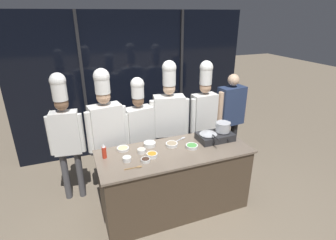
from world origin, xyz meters
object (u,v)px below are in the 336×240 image
at_px(stock_pot, 223,127).
at_px(prep_bowl_mushrooms, 172,144).
at_px(person_guest, 231,112).
at_px(squeeze_bottle_chili, 104,151).
at_px(frying_pan, 208,133).
at_px(portable_stove, 215,136).
at_px(prep_bowl_soy_glaze, 146,160).
at_px(prep_bowl_chicken, 142,151).
at_px(chef_pastry, 169,116).
at_px(serving_spoon_solid, 136,167).
at_px(prep_bowl_scallions, 192,146).
at_px(prep_bowl_carrots, 152,155).
at_px(prep_bowl_ginger, 123,149).
at_px(chef_apprentice, 204,110).
at_px(chef_head, 65,129).
at_px(chef_line, 139,126).
at_px(serving_spoon_slotted, 182,139).
at_px(prep_bowl_bean_sprouts, 150,144).
at_px(prep_bowl_garlic, 127,159).
at_px(chef_sous, 106,127).

distance_m(stock_pot, prep_bowl_mushrooms, 0.79).
bearing_deg(person_guest, squeeze_bottle_chili, 9.34).
bearing_deg(frying_pan, portable_stove, 1.93).
distance_m(prep_bowl_soy_glaze, person_guest, 2.01).
bearing_deg(prep_bowl_soy_glaze, squeeze_bottle_chili, 148.79).
relative_size(prep_bowl_chicken, chef_pastry, 0.06).
distance_m(prep_bowl_soy_glaze, serving_spoon_solid, 0.17).
bearing_deg(person_guest, chef_pastry, -6.47).
bearing_deg(prep_bowl_scallions, prep_bowl_carrots, -176.80).
bearing_deg(frying_pan, prep_bowl_ginger, 171.12).
xyz_separation_m(chef_apprentice, person_guest, (0.52, -0.01, -0.10)).
relative_size(prep_bowl_soy_glaze, chef_head, 0.06).
bearing_deg(prep_bowl_scallions, chef_line, 125.30).
height_order(stock_pot, prep_bowl_ginger, stock_pot).
xyz_separation_m(chef_head, chef_line, (1.05, -0.02, -0.12)).
bearing_deg(stock_pot, serving_spoon_slotted, 161.03).
height_order(prep_bowl_ginger, chef_pastry, chef_pastry).
bearing_deg(prep_bowl_chicken, prep_bowl_mushrooms, 4.96).
bearing_deg(stock_pot, prep_bowl_bean_sprouts, 171.15).
bearing_deg(prep_bowl_scallions, portable_stove, 12.99).
bearing_deg(chef_apprentice, prep_bowl_ginger, 14.81).
xyz_separation_m(serving_spoon_slotted, chef_apprentice, (0.62, 0.48, 0.19)).
bearing_deg(stock_pot, chef_head, 162.48).
height_order(frying_pan, prep_bowl_carrots, frying_pan).
bearing_deg(person_guest, chef_head, -5.59).
distance_m(prep_bowl_scallions, chef_pastry, 0.80).
bearing_deg(prep_bowl_mushrooms, chef_line, 116.20).
distance_m(serving_spoon_solid, chef_apprentice, 1.74).
height_order(prep_bowl_ginger, chef_head, chef_head).
height_order(stock_pot, prep_bowl_scallions, stock_pot).
height_order(prep_bowl_mushrooms, prep_bowl_garlic, prep_bowl_garlic).
height_order(prep_bowl_carrots, prep_bowl_garlic, prep_bowl_garlic).
height_order(squeeze_bottle_chili, serving_spoon_solid, squeeze_bottle_chili).
height_order(prep_bowl_garlic, serving_spoon_slotted, prep_bowl_garlic).
distance_m(squeeze_bottle_chili, chef_apprentice, 1.85).
height_order(serving_spoon_solid, chef_sous, chef_sous).
distance_m(prep_bowl_carrots, chef_pastry, 1.00).
height_order(prep_bowl_mushrooms, prep_bowl_soy_glaze, prep_bowl_mushrooms).
bearing_deg(prep_bowl_carrots, prep_bowl_ginger, 134.80).
distance_m(portable_stove, prep_bowl_garlic, 1.33).
relative_size(chef_line, chef_pastry, 0.90).
bearing_deg(prep_bowl_mushrooms, frying_pan, -6.01).
distance_m(chef_apprentice, person_guest, 0.53).
xyz_separation_m(prep_bowl_bean_sprouts, prep_bowl_ginger, (-0.37, 0.02, -0.01)).
bearing_deg(portable_stove, prep_bowl_soy_glaze, -169.08).
bearing_deg(portable_stove, chef_sous, 158.72).
distance_m(chef_sous, chef_line, 0.52).
relative_size(prep_bowl_garlic, chef_pastry, 0.05).
height_order(prep_bowl_scallions, prep_bowl_soy_glaze, prep_bowl_scallions).
height_order(portable_stove, prep_bowl_soy_glaze, portable_stove).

